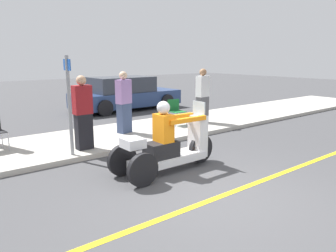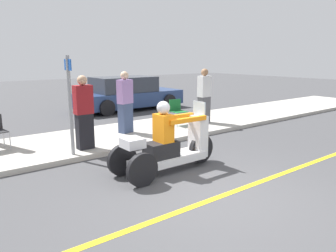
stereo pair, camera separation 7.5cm
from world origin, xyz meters
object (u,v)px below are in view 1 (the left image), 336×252
at_px(spectator_by_tree, 202,97).
at_px(spectator_far_back, 124,104).
at_px(parked_car_lot_right, 125,94).
at_px(street_sign, 69,102).
at_px(motorcycle_trike, 168,147).
at_px(spectator_near_curb, 83,114).
at_px(folding_chair_curbside, 176,109).

distance_m(spectator_by_tree, spectator_far_back, 2.84).
bearing_deg(parked_car_lot_right, street_sign, -130.57).
relative_size(spectator_by_tree, street_sign, 0.81).
xyz_separation_m(motorcycle_trike, spectator_far_back, (0.83, 3.09, 0.46)).
height_order(parked_car_lot_right, street_sign, street_sign).
xyz_separation_m(spectator_by_tree, street_sign, (-4.89, -0.85, 0.34)).
bearing_deg(spectator_far_back, spectator_near_curb, -151.70).
height_order(spectator_near_curb, folding_chair_curbside, spectator_near_curb).
height_order(spectator_by_tree, street_sign, street_sign).
xyz_separation_m(spectator_far_back, street_sign, (-2.06, -1.16, 0.35)).
relative_size(spectator_by_tree, folding_chair_curbside, 2.18).
relative_size(motorcycle_trike, street_sign, 1.09).
height_order(motorcycle_trike, folding_chair_curbside, motorcycle_trike).
height_order(folding_chair_curbside, street_sign, street_sign).
height_order(folding_chair_curbside, parked_car_lot_right, parked_car_lot_right).
xyz_separation_m(spectator_near_curb, parked_car_lot_right, (4.22, 5.15, -0.28)).
bearing_deg(motorcycle_trike, street_sign, 122.56).
height_order(spectator_far_back, spectator_near_curb, spectator_far_back).
relative_size(parked_car_lot_right, street_sign, 2.15).
bearing_deg(spectator_near_curb, folding_chair_curbside, 13.05).
bearing_deg(parked_car_lot_right, spectator_far_back, -121.24).
xyz_separation_m(motorcycle_trike, street_sign, (-1.23, 1.93, 0.80)).
xyz_separation_m(spectator_by_tree, spectator_far_back, (-2.83, 0.31, -0.01)).
xyz_separation_m(motorcycle_trike, parked_car_lot_right, (3.41, 7.35, 0.17)).
bearing_deg(street_sign, parked_car_lot_right, 49.43).
distance_m(folding_chair_curbside, street_sign, 4.13).
xyz_separation_m(spectator_by_tree, parked_car_lot_right, (-0.24, 4.57, -0.30)).
distance_m(spectator_by_tree, folding_chair_curbside, 1.05).
xyz_separation_m(spectator_far_back, folding_chair_curbside, (1.86, -0.07, -0.35)).
height_order(spectator_near_curb, street_sign, street_sign).
bearing_deg(parked_car_lot_right, folding_chair_curbside, -99.45).
distance_m(spectator_by_tree, parked_car_lot_right, 4.59).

